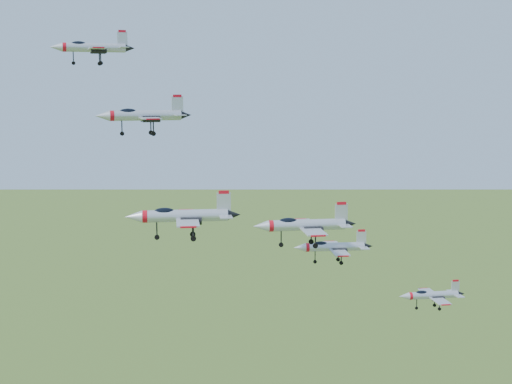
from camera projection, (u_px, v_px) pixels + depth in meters
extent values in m
cylinder|color=#ABAFB8|center=(94.00, 48.00, 106.18)|extent=(9.28, 2.03, 1.33)
cone|color=#ABAFB8|center=(56.00, 47.00, 104.58)|extent=(1.94, 1.47, 1.33)
cone|color=black|center=(130.00, 48.00, 107.73)|extent=(1.51, 1.24, 1.13)
ellipsoid|color=black|center=(79.00, 44.00, 105.46)|extent=(2.32, 1.13, 0.84)
cube|color=#ABAFB8|center=(97.00, 48.00, 103.57)|extent=(2.69, 4.67, 0.14)
cube|color=#ABAFB8|center=(94.00, 50.00, 108.99)|extent=(2.69, 4.67, 0.14)
cube|color=#ABAFB8|center=(122.00, 39.00, 107.21)|extent=(1.54, 0.24, 2.15)
cube|color=red|center=(122.00, 31.00, 107.05)|extent=(1.13, 0.23, 0.36)
cylinder|color=#ABAFB8|center=(146.00, 115.00, 101.46)|extent=(10.20, 2.13, 1.46)
cone|color=#ABAFB8|center=(102.00, 116.00, 99.76)|extent=(2.12, 1.59, 1.46)
cone|color=black|center=(186.00, 115.00, 103.10)|extent=(1.65, 1.34, 1.24)
ellipsoid|color=black|center=(128.00, 112.00, 100.69)|extent=(2.54, 1.21, 0.93)
cube|color=#ABAFB8|center=(150.00, 118.00, 98.58)|extent=(2.91, 5.11, 0.16)
cube|color=#ABAFB8|center=(144.00, 117.00, 104.56)|extent=(2.91, 5.11, 0.16)
cube|color=#ABAFB8|center=(177.00, 105.00, 102.54)|extent=(1.69, 0.25, 2.36)
cube|color=red|center=(177.00, 96.00, 102.36)|extent=(1.24, 0.24, 0.39)
cylinder|color=#ABAFB8|center=(185.00, 216.00, 80.26)|extent=(9.70, 2.37, 1.39)
cone|color=#ABAFB8|center=(133.00, 217.00, 79.59)|extent=(2.05, 1.58, 1.39)
cone|color=black|center=(234.00, 215.00, 80.91)|extent=(1.61, 1.33, 1.18)
ellipsoid|color=black|center=(164.00, 212.00, 79.91)|extent=(2.44, 1.23, 0.88)
cube|color=#ABAFB8|center=(188.00, 223.00, 77.39)|extent=(2.92, 4.92, 0.15)
cube|color=#ABAFB8|center=(187.00, 213.00, 83.26)|extent=(2.92, 4.92, 0.15)
cube|color=#ABAFB8|center=(224.00, 202.00, 80.57)|extent=(1.61, 0.29, 2.24)
cube|color=red|center=(224.00, 192.00, 80.40)|extent=(1.18, 0.27, 0.37)
cylinder|color=#ABAFB8|center=(335.00, 247.00, 115.86)|extent=(9.76, 2.57, 1.39)
cone|color=#ABAFB8|center=(299.00, 248.00, 115.30)|extent=(2.09, 1.62, 1.39)
cone|color=black|center=(368.00, 246.00, 116.40)|extent=(1.64, 1.36, 1.19)
ellipsoid|color=black|center=(320.00, 244.00, 115.55)|extent=(2.47, 1.29, 0.89)
cube|color=#ABAFB8|center=(340.00, 253.00, 112.96)|extent=(3.03, 4.99, 0.15)
cube|color=#ABAFB8|center=(332.00, 244.00, 118.88)|extent=(3.03, 4.99, 0.15)
cube|color=#ABAFB8|center=(361.00, 238.00, 116.08)|extent=(1.61, 0.33, 2.25)
cube|color=red|center=(362.00, 230.00, 115.91)|extent=(1.19, 0.29, 0.38)
cylinder|color=#ABAFB8|center=(307.00, 225.00, 92.92)|extent=(10.24, 2.26, 1.47)
cone|color=#ABAFB8|center=(261.00, 226.00, 92.07)|extent=(2.14, 1.62, 1.47)
cone|color=black|center=(350.00, 224.00, 93.75)|extent=(1.67, 1.37, 1.25)
ellipsoid|color=black|center=(288.00, 221.00, 92.49)|extent=(2.56, 1.25, 0.93)
cube|color=#ABAFB8|center=(314.00, 232.00, 89.90)|extent=(2.98, 5.15, 0.16)
cube|color=#ABAFB8|center=(303.00, 223.00, 96.09)|extent=(2.98, 5.15, 0.16)
cube|color=#ABAFB8|center=(341.00, 213.00, 93.36)|extent=(1.70, 0.27, 2.37)
cube|color=red|center=(341.00, 203.00, 93.18)|extent=(1.25, 0.26, 0.39)
cylinder|color=#ABAFB8|center=(433.00, 295.00, 114.35)|extent=(8.24, 1.74, 1.18)
cone|color=#ABAFB8|center=(404.00, 296.00, 113.61)|extent=(1.71, 1.29, 1.18)
cone|color=black|center=(461.00, 294.00, 115.07)|extent=(1.34, 1.09, 1.00)
ellipsoid|color=black|center=(421.00, 293.00, 113.99)|extent=(2.05, 0.98, 0.75)
cube|color=#ABAFB8|center=(441.00, 301.00, 111.92)|extent=(2.36, 4.13, 0.13)
cube|color=#ABAFB8|center=(428.00, 292.00, 116.90)|extent=(2.36, 4.13, 0.13)
cube|color=#ABAFB8|center=(455.00, 287.00, 114.74)|extent=(1.37, 0.20, 1.91)
cube|color=red|center=(456.00, 281.00, 114.60)|extent=(1.01, 0.20, 0.32)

